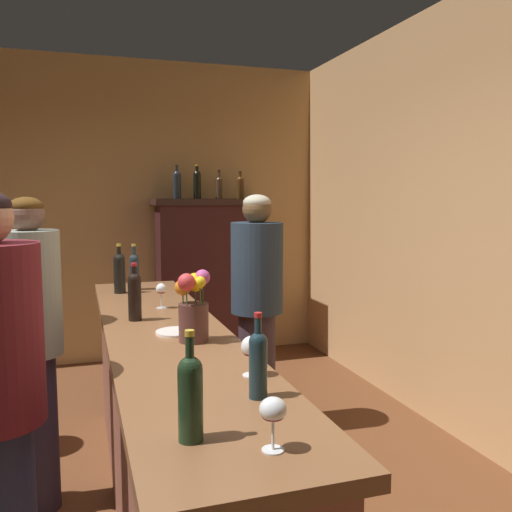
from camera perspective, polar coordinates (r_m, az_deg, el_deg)
wall_back at (r=5.62m, az=-18.01°, el=4.33°), size 4.95×0.12×2.98m
bar_counter at (r=2.89m, az=-9.06°, el=-17.21°), size 0.58×3.11×1.00m
display_cabinet at (r=5.50m, az=-4.77°, el=-2.17°), size 1.11×0.46×1.62m
wine_bottle_merlot at (r=2.94m, az=-12.48°, el=-3.88°), size 0.07×0.07×0.30m
wine_bottle_riesling at (r=3.90m, az=-12.53°, el=-1.40°), size 0.07×0.07×0.32m
wine_bottle_chardonnay at (r=3.79m, az=-14.00°, el=-1.53°), size 0.08×0.08×0.33m
wine_bottle_rose at (r=1.79m, az=0.32°, el=-10.88°), size 0.06×0.06×0.28m
wine_bottle_pinot at (r=1.50m, az=-6.73°, el=-14.06°), size 0.07×0.07×0.30m
wine_glass_front at (r=3.23m, az=-9.80°, el=-3.54°), size 0.06×0.06×0.15m
wine_glass_mid at (r=1.45m, az=1.92°, el=-15.94°), size 0.07×0.07×0.14m
wine_glass_rear at (r=2.01m, az=-0.40°, el=-9.62°), size 0.08×0.08×0.15m
flower_arrangement at (r=2.47m, az=-6.50°, el=-5.32°), size 0.16×0.15×0.32m
cheese_plate at (r=2.66m, az=-8.28°, el=-7.85°), size 0.19×0.19×0.01m
display_bottle_left at (r=5.38m, az=-8.21°, el=7.50°), size 0.08×0.08×0.33m
display_bottle_midleft at (r=5.41m, az=-6.12°, el=7.58°), size 0.08×0.08×0.33m
display_bottle_center at (r=5.46m, az=-3.84°, el=7.25°), size 0.06×0.06×0.28m
display_bottle_midright at (r=5.52m, az=-1.62°, el=7.27°), size 0.08×0.08×0.27m
patron_by_cabinet at (r=3.06m, az=-22.24°, el=-8.11°), size 0.31×0.31×1.65m
bartender at (r=3.80m, az=0.15°, el=-4.91°), size 0.36×0.36×1.66m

